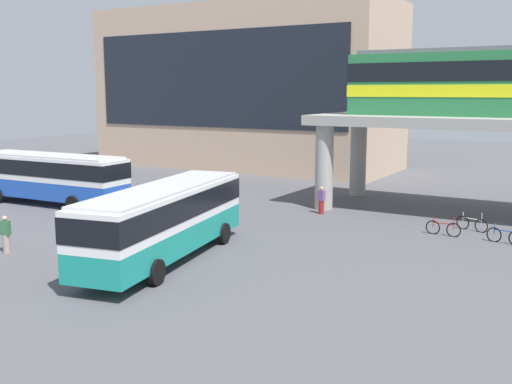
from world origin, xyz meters
The scene contains 10 objects.
ground_plane centered at (0.00, 10.00, 0.00)m, with size 120.00×120.00×0.00m, color #515156.
station_building centered at (-12.36, 28.51, 7.45)m, with size 28.37×11.20×14.89m.
bus_main centered at (2.09, -1.65, 1.99)m, with size 4.62×11.32×3.22m.
bus_secondary centered at (-12.48, 4.83, 1.99)m, with size 11.15×3.15×3.22m.
bicycle_silver centered at (12.25, 10.89, 0.36)m, with size 1.71×0.64×1.04m.
bicycle_red centered at (11.21, 9.06, 0.36)m, with size 1.79×0.20×1.04m.
bicycle_blue centered at (14.16, 8.87, 0.36)m, with size 1.76×0.45×1.04m.
pedestrian_near_building centered at (-4.85, -4.31, 0.80)m, with size 0.46×0.37×1.70m.
pedestrian_walking_across centered at (3.67, 10.89, 0.76)m, with size 0.44×0.33×1.63m.
pedestrian_waiting_near_stop centered at (-2.93, 7.37, 0.82)m, with size 0.48×0.44×1.74m.
Camera 1 is at (18.14, -21.18, 7.18)m, focal length 42.25 mm.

